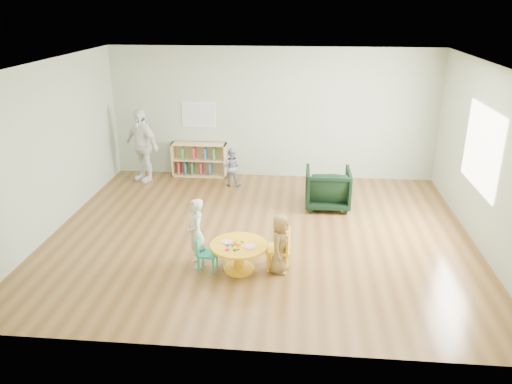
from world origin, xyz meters
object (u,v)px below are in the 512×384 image
activity_table (239,252)px  child_right (280,244)px  bookshelf (199,160)px  armchair (328,188)px  toddler (231,167)px  kid_chair_left (205,252)px  child_left (196,233)px  adult_caretaker (142,145)px  kid_chair_right (281,248)px

activity_table → child_right: bearing=1.4°
bookshelf → child_right: (2.00, -4.07, 0.08)m
armchair → toddler: toddler is taller
toddler → child_right: bearing=116.0°
child_right → toddler: 3.69m
armchair → toddler: size_ratio=1.02×
kid_chair_left → child_right: child_right is taller
activity_table → child_left: (-0.63, 0.08, 0.24)m
kid_chair_left → toddler: (-0.10, 3.52, 0.14)m
kid_chair_left → toddler: bearing=-171.9°
activity_table → toddler: 3.55m
activity_table → adult_caretaker: size_ratio=0.53×
kid_chair_left → child_right: (1.09, 0.03, 0.17)m
activity_table → toddler: bearing=99.7°
bookshelf → armchair: 3.19m
activity_table → child_left: size_ratio=0.79×
activity_table → kid_chair_left: 0.49m
adult_caretaker → child_right: bearing=-18.2°
kid_chair_left → child_left: 0.31m
activity_table → child_right: child_right is taller
activity_table → toddler: size_ratio=1.01×
activity_table → toddler: (-0.60, 3.50, 0.12)m
armchair → adult_caretaker: bearing=-17.1°
kid_chair_left → bookshelf: (-0.92, 4.10, 0.09)m
armchair → child_right: bearing=72.0°
bookshelf → armchair: bearing=-29.5°
child_right → adult_caretaker: adult_caretaker is taller
child_left → child_right: bearing=69.7°
kid_chair_left → bookshelf: size_ratio=0.42×
kid_chair_right → adult_caretaker: adult_caretaker is taller
child_right → activity_table: bearing=105.5°
activity_table → adult_caretaker: bearing=124.8°
armchair → activity_table: bearing=60.6°
bookshelf → toddler: bearing=-35.5°
armchair → kid_chair_right: bearing=71.7°
bookshelf → toddler: (0.81, -0.58, 0.05)m
child_right → toddler: (-1.19, 3.49, -0.03)m
bookshelf → armchair: armchair is taller
child_right → toddler: bearing=32.9°
kid_chair_right → child_right: (-0.02, -0.08, 0.11)m
kid_chair_left → child_right: bearing=98.2°
toddler → activity_table: bearing=106.8°
toddler → adult_caretaker: bearing=2.6°
kid_chair_left → adult_caretaker: (-2.05, 3.67, 0.51)m
child_left → toddler: 3.43m
bookshelf → child_left: (0.78, -4.01, 0.16)m
activity_table → child_right: 0.62m
activity_table → bookshelf: bookshelf is taller
activity_table → toddler: toddler is taller
kid_chair_right → armchair: 2.53m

